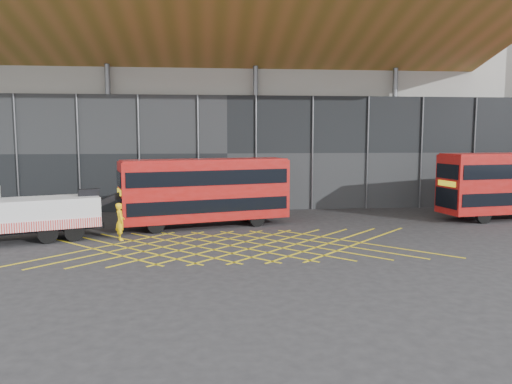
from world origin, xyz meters
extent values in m
plane|color=#242426|center=(0.00, 0.00, 0.00)|extent=(120.00, 120.00, 0.00)
cube|color=yellow|center=(-4.80, 0.00, 0.01)|extent=(7.16, 7.16, 0.01)
cube|color=yellow|center=(-4.80, 0.00, 0.01)|extent=(7.16, 7.16, 0.01)
cube|color=yellow|center=(-3.20, 0.00, 0.01)|extent=(7.16, 7.16, 0.01)
cube|color=yellow|center=(-3.20, 0.00, 0.01)|extent=(7.16, 7.16, 0.01)
cube|color=yellow|center=(-1.60, 0.00, 0.01)|extent=(7.16, 7.16, 0.01)
cube|color=yellow|center=(-1.60, 0.00, 0.01)|extent=(7.16, 7.16, 0.01)
cube|color=yellow|center=(0.00, 0.00, 0.01)|extent=(7.16, 7.16, 0.01)
cube|color=yellow|center=(0.00, 0.00, 0.01)|extent=(7.16, 7.16, 0.01)
cube|color=yellow|center=(1.60, 0.00, 0.01)|extent=(7.16, 7.16, 0.01)
cube|color=yellow|center=(1.60, 0.00, 0.01)|extent=(7.16, 7.16, 0.01)
cube|color=yellow|center=(3.20, 0.00, 0.01)|extent=(7.16, 7.16, 0.01)
cube|color=yellow|center=(3.20, 0.00, 0.01)|extent=(7.16, 7.16, 0.01)
cube|color=yellow|center=(4.80, 0.00, 0.01)|extent=(7.16, 7.16, 0.01)
cube|color=yellow|center=(4.80, 0.00, 0.01)|extent=(7.16, 7.16, 0.01)
cube|color=yellow|center=(6.40, 0.00, 0.01)|extent=(7.16, 7.16, 0.01)
cube|color=yellow|center=(6.40, 0.00, 0.01)|extent=(7.16, 7.16, 0.01)
cube|color=yellow|center=(8.00, 0.00, 0.01)|extent=(7.16, 7.16, 0.01)
cube|color=yellow|center=(8.00, 0.00, 0.01)|extent=(7.16, 7.16, 0.01)
cube|color=#999994|center=(2.00, 19.00, 9.00)|extent=(55.00, 14.00, 18.00)
cube|color=black|center=(2.00, 11.70, 4.00)|extent=(55.00, 0.80, 8.00)
cube|color=olive|center=(0.00, 8.00, 11.50)|extent=(40.00, 11.93, 4.07)
cylinder|color=#595B60|center=(-6.00, 11.50, 5.00)|extent=(0.36, 0.36, 10.00)
cylinder|color=#595B60|center=(4.00, 11.50, 5.00)|extent=(0.36, 0.36, 10.00)
cylinder|color=#595B60|center=(14.00, 11.50, 5.00)|extent=(0.36, 0.36, 10.00)
cube|color=black|center=(-8.86, 1.82, 0.61)|extent=(8.10, 3.60, 0.31)
cube|color=white|center=(-7.70, 2.23, 1.44)|extent=(5.83, 3.87, 1.40)
cube|color=red|center=(-7.33, 1.18, 0.92)|extent=(5.11, 1.86, 0.48)
cube|color=black|center=(-5.57, 2.99, 2.27)|extent=(1.13, 0.76, 0.44)
cube|color=black|center=(-4.74, 3.29, 1.83)|extent=(1.90, 0.93, 0.94)
cylinder|color=black|center=(-6.08, 1.84, 0.48)|extent=(1.01, 0.61, 0.96)
cylinder|color=black|center=(-6.70, 3.56, 0.48)|extent=(1.01, 0.61, 0.96)
cube|color=#9E0F0C|center=(0.47, 5.14, 2.14)|extent=(9.82, 4.62, 3.37)
cube|color=black|center=(0.47, 5.14, 1.35)|extent=(9.46, 4.58, 0.74)
cube|color=black|center=(0.47, 5.14, 2.91)|extent=(9.46, 4.58, 0.83)
cube|color=black|center=(-4.17, 3.90, 1.39)|extent=(0.56, 1.90, 1.13)
cube|color=black|center=(-4.17, 3.90, 2.91)|extent=(0.56, 1.90, 0.83)
cube|color=yellow|center=(-4.18, 3.89, 2.22)|extent=(0.46, 1.52, 0.30)
cube|color=#9E0F0C|center=(0.47, 5.14, 3.85)|extent=(9.59, 4.40, 0.10)
cylinder|color=black|center=(-2.22, 3.43, 0.45)|extent=(0.94, 0.49, 0.90)
cylinder|color=black|center=(-2.72, 5.28, 0.45)|extent=(0.94, 0.49, 0.90)
cylinder|color=black|center=(3.41, 4.94, 0.45)|extent=(0.94, 0.49, 0.90)
cylinder|color=black|center=(2.91, 6.79, 0.45)|extent=(0.94, 0.49, 0.90)
cube|color=black|center=(14.99, 5.24, 1.48)|extent=(0.38, 2.06, 1.20)
cube|color=black|center=(14.99, 5.24, 3.09)|extent=(0.38, 2.06, 0.88)
cube|color=yellow|center=(14.98, 5.24, 2.35)|extent=(0.31, 1.64, 0.32)
cylinder|color=black|center=(17.00, 4.51, 0.48)|extent=(0.99, 0.42, 0.96)
cylinder|color=black|center=(16.68, 6.54, 0.48)|extent=(0.99, 0.42, 0.96)
imported|color=yellow|center=(-3.83, 1.85, 0.94)|extent=(0.65, 0.80, 1.89)
camera|label=1|loc=(0.44, -23.41, 5.25)|focal=35.00mm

